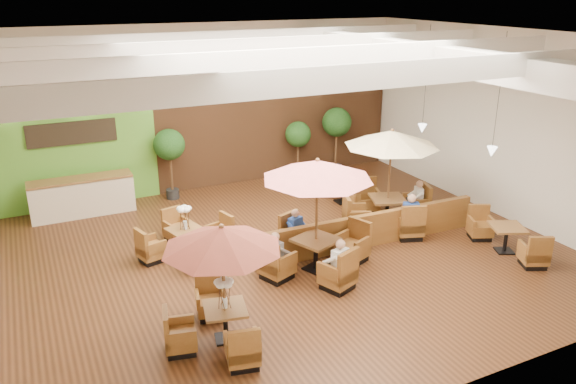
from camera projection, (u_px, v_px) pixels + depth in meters
room at (274, 107)px, 14.55m from camera, size 14.04×14.00×5.52m
service_counter at (82, 197)px, 16.98m from camera, size 3.00×0.75×1.18m
booth_divider at (370, 230)px, 14.96m from camera, size 6.61×0.33×0.92m
table_0 at (220, 259)px, 10.47m from camera, size 2.40×2.51×2.48m
table_1 at (317, 196)px, 13.19m from camera, size 2.99×2.99×2.86m
table_2 at (390, 161)px, 15.82m from camera, size 2.99×2.99×2.88m
table_3 at (186, 239)px, 14.49m from camera, size 2.55×2.55×1.50m
table_4 at (506, 239)px, 14.66m from camera, size 1.08×2.62×0.92m
table_5 at (343, 192)px, 18.04m from camera, size 0.89×2.54×0.95m
topiary_0 at (169, 147)px, 17.90m from camera, size 1.01×1.01×2.33m
topiary_1 at (298, 137)px, 19.84m from camera, size 0.91×0.91×2.11m
topiary_2 at (337, 125)px, 20.40m from camera, size 1.06×1.06×2.47m
diner_0 at (338, 259)px, 12.70m from camera, size 0.44×0.40×0.80m
diner_1 at (297, 227)px, 14.49m from camera, size 0.41×0.38×0.74m
diner_2 at (277, 250)px, 13.16m from camera, size 0.38×0.41×0.75m
diner_3 at (410, 212)px, 15.32m from camera, size 0.47×0.45×0.85m
diner_4 at (417, 195)px, 16.66m from camera, size 0.39×0.41×0.74m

